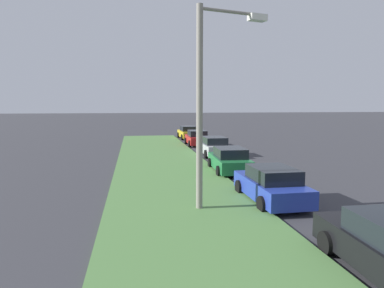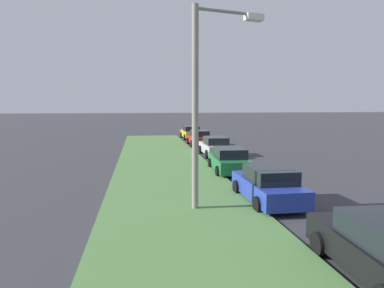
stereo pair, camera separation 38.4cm
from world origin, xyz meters
The scene contains 7 objects.
grass_median centered at (10.00, 7.59, 0.06)m, with size 60.00×6.00×0.12m, color #517F42.
parked_car_blue centered at (10.58, 3.95, 0.72)m, with size 4.32×2.06×1.47m.
parked_car_green centered at (16.87, 3.94, 0.72)m, with size 4.38×2.17×1.47m.
parked_car_silver centered at (23.46, 3.32, 0.72)m, with size 4.31×2.04×1.47m.
parked_car_red centered at (30.12, 3.43, 0.72)m, with size 4.33×2.09×1.47m.
parked_car_yellow centered at (36.60, 3.29, 0.72)m, with size 4.35×2.11×1.47m.
streetlight centered at (10.00, 6.72, 4.39)m, with size 0.94×2.84×7.50m.
Camera 1 is at (-2.50, 9.45, 4.01)m, focal length 32.40 mm.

